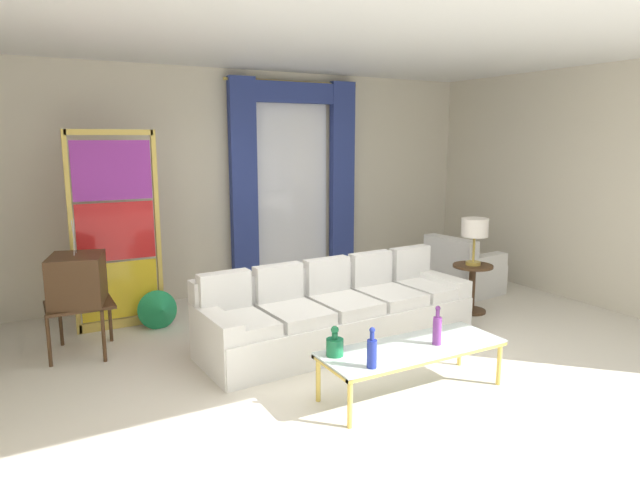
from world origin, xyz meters
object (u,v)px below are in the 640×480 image
object	(u,v)px
table_lamp_brass	(475,230)
round_side_table	(472,284)
armchair_white	(462,273)
peacock_figurine	(160,311)
bottle_blue_decanter	(335,345)
bottle_crystal_tall	(437,329)
stained_glass_divider	(116,235)
coffee_table	(412,350)
couch_white_long	(335,313)
vintage_tv	(77,282)
bottle_amber_squat	(372,352)

from	to	relation	value
table_lamp_brass	round_side_table	bearing A→B (deg)	-153.43
armchair_white	round_side_table	world-z (taller)	armchair_white
round_side_table	peacock_figurine	bearing A→B (deg)	161.30
bottle_blue_decanter	table_lamp_brass	size ratio (longest dim) A/B	0.43
bottle_crystal_tall	stained_glass_divider	bearing A→B (deg)	124.66
coffee_table	bottle_crystal_tall	bearing A→B (deg)	-16.95
armchair_white	round_side_table	bearing A→B (deg)	-125.16
coffee_table	stained_glass_divider	xyz separation A→B (m)	(-1.84, 2.89, 0.68)
bottle_blue_decanter	coffee_table	bearing A→B (deg)	-12.07
peacock_figurine	couch_white_long	bearing A→B (deg)	-38.70
vintage_tv	peacock_figurine	size ratio (longest dim) A/B	2.24
bottle_crystal_tall	table_lamp_brass	xyz separation A→B (m)	(1.81, 1.46, 0.48)
couch_white_long	table_lamp_brass	xyz separation A→B (m)	(1.96, 0.05, 0.72)
bottle_amber_squat	peacock_figurine	bearing A→B (deg)	108.66
bottle_blue_decanter	stained_glass_divider	bearing A→B (deg)	113.13
vintage_tv	bottle_blue_decanter	bearing A→B (deg)	-52.18
bottle_amber_squat	couch_white_long	bearing A→B (deg)	68.93
armchair_white	table_lamp_brass	size ratio (longest dim) A/B	1.58
vintage_tv	coffee_table	bearing A→B (deg)	-44.45
vintage_tv	stained_glass_divider	bearing A→B (deg)	51.98
bottle_blue_decanter	bottle_crystal_tall	world-z (taller)	bottle_crystal_tall
bottle_amber_squat	stained_glass_divider	bearing A→B (deg)	112.77
armchair_white	table_lamp_brass	distance (m)	1.14
bottle_crystal_tall	vintage_tv	xyz separation A→B (m)	(-2.53, 2.34, 0.18)
bottle_crystal_tall	armchair_white	distance (m)	3.18
bottle_crystal_tall	bottle_amber_squat	xyz separation A→B (m)	(-0.75, -0.14, -0.01)
coffee_table	bottle_crystal_tall	distance (m)	0.27
armchair_white	table_lamp_brass	world-z (taller)	table_lamp_brass
bottle_blue_decanter	bottle_amber_squat	distance (m)	0.36
stained_glass_divider	peacock_figurine	xyz separation A→B (m)	(0.36, -0.30, -0.84)
peacock_figurine	armchair_white	bearing A→B (deg)	-6.86
couch_white_long	bottle_amber_squat	world-z (taller)	couch_white_long
bottle_blue_decanter	stained_glass_divider	distance (m)	3.04
bottle_blue_decanter	vintage_tv	bearing A→B (deg)	127.82
bottle_blue_decanter	round_side_table	world-z (taller)	bottle_blue_decanter
couch_white_long	armchair_white	bearing A→B (deg)	17.01
stained_glass_divider	coffee_table	bearing A→B (deg)	-57.56
bottle_amber_squat	vintage_tv	bearing A→B (deg)	125.72
coffee_table	table_lamp_brass	bearing A→B (deg)	34.78
coffee_table	vintage_tv	distance (m)	3.27
couch_white_long	stained_glass_divider	bearing A→B (deg)	140.95
coffee_table	bottle_blue_decanter	distance (m)	0.69
coffee_table	bottle_blue_decanter	xyz separation A→B (m)	(-0.66, 0.14, 0.12)
vintage_tv	round_side_table	distance (m)	4.44
stained_glass_divider	table_lamp_brass	bearing A→B (deg)	-21.12
bottle_crystal_tall	round_side_table	bearing A→B (deg)	38.91
vintage_tv	armchair_white	size ratio (longest dim) A/B	1.49
bottle_amber_squat	round_side_table	world-z (taller)	bottle_amber_squat
stained_glass_divider	peacock_figurine	world-z (taller)	stained_glass_divider
bottle_amber_squat	vintage_tv	distance (m)	3.05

